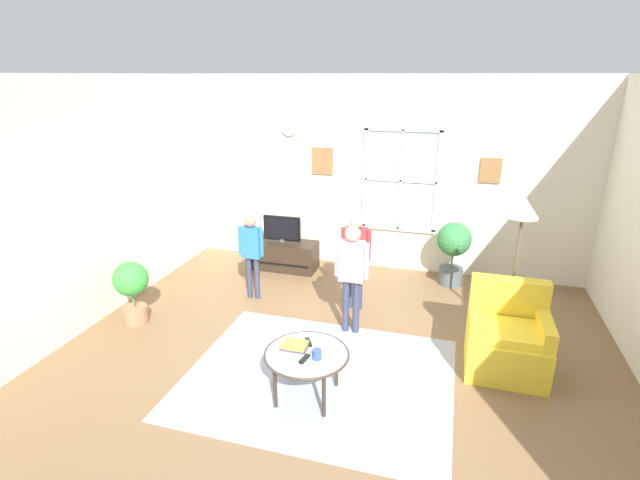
# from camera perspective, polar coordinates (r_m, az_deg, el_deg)

# --- Properties ---
(ground_plane) EXTENTS (6.49, 6.25, 0.02)m
(ground_plane) POSITION_cam_1_polar(r_m,az_deg,el_deg) (4.97, 1.21, -15.30)
(ground_plane) COLOR brown
(back_wall) EXTENTS (5.89, 0.17, 2.83)m
(back_wall) POSITION_cam_1_polar(r_m,az_deg,el_deg) (7.05, 7.45, 7.78)
(back_wall) COLOR silver
(back_wall) RESTS_ON ground_plane
(side_wall_left) EXTENTS (0.12, 5.65, 2.83)m
(side_wall_left) POSITION_cam_1_polar(r_m,az_deg,el_deg) (5.82, -28.62, 3.06)
(side_wall_left) COLOR silver
(side_wall_left) RESTS_ON ground_plane
(area_rug) EXTENTS (2.58, 2.08, 0.01)m
(area_rug) POSITION_cam_1_polar(r_m,az_deg,el_deg) (4.83, -0.13, -16.22)
(area_rug) COLOR #999EAD
(area_rug) RESTS_ON ground_plane
(tv_stand) EXTENTS (1.05, 0.45, 0.43)m
(tv_stand) POSITION_cam_1_polar(r_m,az_deg,el_deg) (7.21, -4.53, -1.82)
(tv_stand) COLOR #2D2319
(tv_stand) RESTS_ON ground_plane
(television) EXTENTS (0.57, 0.08, 0.40)m
(television) POSITION_cam_1_polar(r_m,az_deg,el_deg) (7.07, -4.63, 1.40)
(television) COLOR #4C4C4C
(television) RESTS_ON tv_stand
(armchair) EXTENTS (0.76, 0.74, 0.87)m
(armchair) POSITION_cam_1_polar(r_m,az_deg,el_deg) (5.15, 21.70, -11.07)
(armchair) COLOR yellow
(armchair) RESTS_ON ground_plane
(coffee_table) EXTENTS (0.78, 0.78, 0.46)m
(coffee_table) POSITION_cam_1_polar(r_m,az_deg,el_deg) (4.35, -1.63, -13.87)
(coffee_table) COLOR #99B2B7
(coffee_table) RESTS_ON ground_plane
(book_stack) EXTENTS (0.24, 0.17, 0.05)m
(book_stack) POSITION_cam_1_polar(r_m,az_deg,el_deg) (4.40, -3.11, -12.67)
(book_stack) COLOR #5D3A67
(book_stack) RESTS_ON coffee_table
(cup) EXTENTS (0.08, 0.08, 0.09)m
(cup) POSITION_cam_1_polar(r_m,az_deg,el_deg) (4.24, -0.38, -13.68)
(cup) COLOR #334C8C
(cup) RESTS_ON coffee_table
(remote_near_books) EXTENTS (0.11, 0.14, 0.02)m
(remote_near_books) POSITION_cam_1_polar(r_m,az_deg,el_deg) (4.47, -1.41, -12.28)
(remote_near_books) COLOR black
(remote_near_books) RESTS_ON coffee_table
(remote_near_cup) EXTENTS (0.07, 0.15, 0.02)m
(remote_near_cup) POSITION_cam_1_polar(r_m,az_deg,el_deg) (4.25, -1.90, -14.20)
(remote_near_cup) COLOR black
(remote_near_cup) RESTS_ON coffee_table
(person_red_shirt) EXTENTS (0.37, 0.17, 1.24)m
(person_red_shirt) POSITION_cam_1_polar(r_m,az_deg,el_deg) (5.79, 4.38, -1.31)
(person_red_shirt) COLOR #333851
(person_red_shirt) RESTS_ON ground_plane
(person_pink_shirt) EXTENTS (0.39, 0.18, 1.28)m
(person_pink_shirt) POSITION_cam_1_polar(r_m,az_deg,el_deg) (5.22, 3.88, -3.32)
(person_pink_shirt) COLOR #333851
(person_pink_shirt) RESTS_ON ground_plane
(person_blue_shirt) EXTENTS (0.35, 0.16, 1.15)m
(person_blue_shirt) POSITION_cam_1_polar(r_m,az_deg,el_deg) (6.12, -8.30, -0.86)
(person_blue_shirt) COLOR #333851
(person_blue_shirt) RESTS_ON ground_plane
(potted_plant_by_window) EXTENTS (0.47, 0.47, 0.91)m
(potted_plant_by_window) POSITION_cam_1_polar(r_m,az_deg,el_deg) (6.79, 15.87, -0.80)
(potted_plant_by_window) COLOR #4C565B
(potted_plant_by_window) RESTS_ON ground_plane
(potted_plant_corner) EXTENTS (0.41, 0.41, 0.77)m
(potted_plant_corner) POSITION_cam_1_polar(r_m,az_deg,el_deg) (5.98, -21.88, -5.21)
(potted_plant_corner) COLOR #9E6B4C
(potted_plant_corner) RESTS_ON ground_plane
(floor_lamp) EXTENTS (0.32, 0.32, 1.64)m
(floor_lamp) POSITION_cam_1_polar(r_m,az_deg,el_deg) (5.32, 23.25, 2.02)
(floor_lamp) COLOR black
(floor_lamp) RESTS_ON ground_plane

